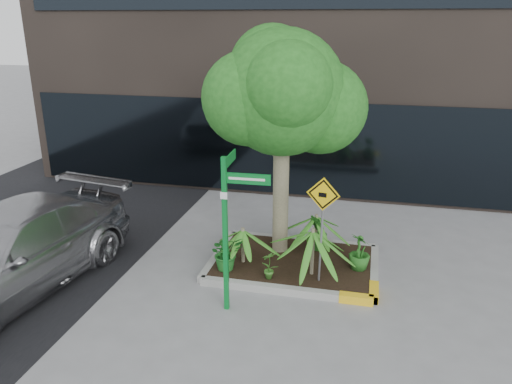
% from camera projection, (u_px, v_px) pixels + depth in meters
% --- Properties ---
extents(ground, '(80.00, 80.00, 0.00)m').
position_uv_depth(ground, '(281.00, 272.00, 9.91)').
color(ground, gray).
rests_on(ground, ground).
extents(asphalt_road, '(7.00, 80.00, 0.01)m').
position_uv_depth(asphalt_road, '(0.00, 241.00, 11.32)').
color(asphalt_road, black).
rests_on(asphalt_road, ground).
extents(planter, '(3.35, 2.36, 0.15)m').
position_uv_depth(planter, '(295.00, 263.00, 10.08)').
color(planter, '#9E9E99').
rests_on(planter, ground).
extents(tree, '(3.14, 2.78, 4.70)m').
position_uv_depth(tree, '(283.00, 93.00, 9.51)').
color(tree, gray).
rests_on(tree, ground).
extents(palm_front, '(1.06, 1.06, 1.18)m').
position_uv_depth(palm_front, '(313.00, 232.00, 9.27)').
color(palm_front, gray).
rests_on(palm_front, ground).
extents(palm_left, '(0.83, 0.83, 0.92)m').
position_uv_depth(palm_left, '(243.00, 230.00, 9.80)').
color(palm_left, gray).
rests_on(palm_left, ground).
extents(palm_back, '(0.88, 0.88, 0.98)m').
position_uv_depth(palm_back, '(316.00, 217.00, 10.35)').
color(palm_back, gray).
rests_on(palm_back, ground).
extents(parked_car, '(2.96, 5.57, 1.54)m').
position_uv_depth(parked_car, '(7.00, 253.00, 8.99)').
color(parked_car, '#A3A2A7').
rests_on(parked_car, ground).
extents(shrub_a, '(0.88, 0.88, 0.70)m').
position_uv_depth(shrub_a, '(226.00, 253.00, 9.63)').
color(shrub_a, '#1C6320').
rests_on(shrub_a, planter).
extents(shrub_b, '(0.58, 0.58, 0.73)m').
position_uv_depth(shrub_b, '(360.00, 252.00, 9.63)').
color(shrub_b, '#25671F').
rests_on(shrub_b, planter).
extents(shrub_c, '(0.42, 0.42, 0.57)m').
position_uv_depth(shrub_c, '(269.00, 264.00, 9.29)').
color(shrub_c, '#347022').
rests_on(shrub_c, planter).
extents(shrub_d, '(0.53, 0.53, 0.82)m').
position_uv_depth(shrub_d, '(319.00, 232.00, 10.40)').
color(shrub_d, '#205C1A').
rests_on(shrub_d, planter).
extents(street_sign_post, '(0.81, 0.80, 2.73)m').
position_uv_depth(street_sign_post, '(229.00, 218.00, 8.17)').
color(street_sign_post, '#0B7A2B').
rests_on(street_sign_post, ground).
extents(cattle_sign, '(0.61, 0.15, 2.01)m').
position_uv_depth(cattle_sign, '(322.00, 212.00, 8.89)').
color(cattle_sign, slate).
rests_on(cattle_sign, ground).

